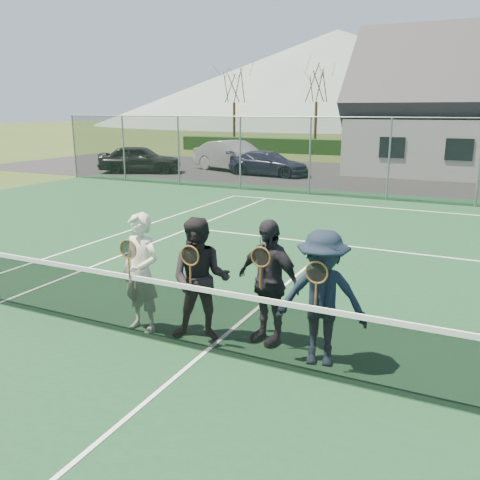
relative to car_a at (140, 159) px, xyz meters
The scene contains 18 objects.
ground 13.86m from the car_a, 14.32° to the left, with size 220.00×220.00×0.00m, color #2E4217.
court_surface 21.33m from the car_a, 51.03° to the right, with size 30.00×30.00×0.02m, color #14381E.
tarmac_carpark 10.04m from the car_a, 19.99° to the left, with size 40.00×12.00×0.01m, color black.
hedge_row 20.44m from the car_a, 49.00° to the left, with size 40.00×1.20×1.10m, color black.
hill_west 79.70m from the car_a, 98.41° to the left, with size 110.00×110.00×18.00m, color slate.
car_a is the anchor object (origin of this frame).
car_b 5.04m from the car_a, 34.46° to the left, with size 1.73×4.95×1.63m, color #919299.
car_c 6.88m from the car_a, 16.11° to the left, with size 1.72×4.24×1.23m, color #181931.
court_markings 21.33m from the car_a, 51.03° to the right, with size 11.03×23.83×0.01m.
tennis_net 21.32m from the car_a, 51.03° to the right, with size 11.68×0.08×1.10m.
perimeter_fence 13.78m from the car_a, 12.93° to the right, with size 30.07×0.07×3.02m.
tree_a 17.38m from the car_a, 98.97° to the left, with size 3.20×3.20×7.77m.
tree_b 17.74m from the car_a, 74.98° to the left, with size 3.20×3.20×7.77m.
tree_c 23.08m from the car_a, 46.83° to the left, with size 3.20×3.20×7.77m.
player_a 20.37m from the car_a, 53.26° to the right, with size 0.71×0.54×1.80m.
player_b 20.87m from the car_a, 50.99° to the right, with size 1.05×0.93×1.80m.
player_c 21.18m from the car_a, 48.51° to the right, with size 1.14×0.71×1.80m.
player_d 22.00m from the car_a, 47.34° to the right, with size 1.28×0.90×1.80m.
Camera 1 is at (3.22, -5.55, 3.26)m, focal length 38.00 mm.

